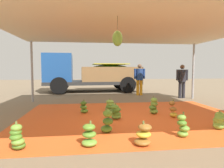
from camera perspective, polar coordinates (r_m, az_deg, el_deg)
ground_plane at (r=8.97m, az=1.67°, el=-5.00°), size 40.00×40.00×0.00m
tarp_orange at (r=6.08m, az=6.05°, el=-9.45°), size 6.69×4.98×0.01m
tent_canopy at (r=5.94m, az=6.44°, el=16.12°), size 8.00×7.00×2.75m
banana_bunch_0 at (r=6.50m, az=12.05°, el=-6.37°), size 0.37×0.37×0.56m
banana_bunch_1 at (r=4.51m, az=19.93°, el=-11.55°), size 0.31×0.31×0.54m
banana_bunch_2 at (r=4.53m, az=-1.40°, el=-11.04°), size 0.31×0.31×0.56m
banana_bunch_4 at (r=5.74m, az=1.10°, el=-8.21°), size 0.42×0.39×0.46m
banana_bunch_5 at (r=6.55m, az=-8.20°, el=-6.80°), size 0.33×0.34×0.45m
banana_bunch_6 at (r=3.89m, az=9.14°, el=-14.54°), size 0.44×0.43×0.46m
banana_bunch_7 at (r=6.78m, az=-0.56°, el=-6.37°), size 0.42×0.42×0.44m
banana_bunch_8 at (r=4.00m, az=-25.91°, el=-13.88°), size 0.32×0.31×0.52m
banana_bunch_9 at (r=6.22m, az=17.33°, el=-7.15°), size 0.31×0.32×0.53m
banana_bunch_10 at (r=3.84m, az=-6.64°, el=-14.70°), size 0.37×0.39×0.47m
banana_bunch_11 at (r=5.44m, az=28.70°, el=-9.43°), size 0.36×0.36×0.45m
cargo_truck_main at (r=12.83m, az=-6.67°, el=3.16°), size 6.15×2.79×2.40m
worker_0 at (r=10.47m, az=19.74°, el=1.49°), size 0.62×0.38×1.68m
worker_1 at (r=11.07m, az=8.02°, el=2.01°), size 0.64×0.39×1.74m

